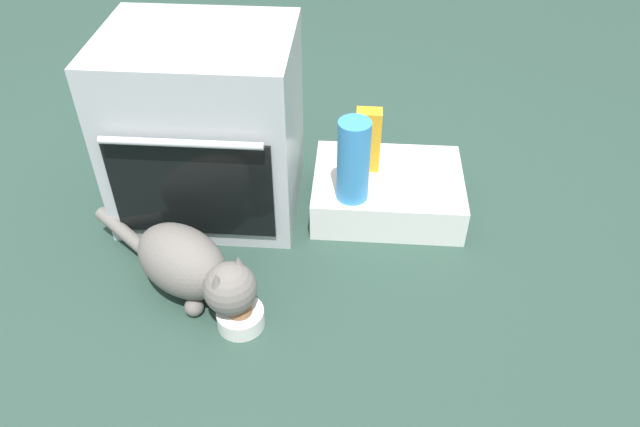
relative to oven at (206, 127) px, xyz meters
The scene contains 7 objects.
ground 0.55m from the oven, 80.48° to the right, with size 8.00×8.00×0.00m, color #284238.
oven is the anchor object (origin of this frame).
pantry_cabinet 0.70m from the oven, ahead, with size 0.54×0.41×0.14m, color white.
food_bowl 0.69m from the oven, 71.32° to the right, with size 0.15×0.15×0.09m.
cat 0.52m from the oven, 86.23° to the right, with size 0.63×0.46×0.24m.
juice_carton 0.57m from the oven, ahead, with size 0.09×0.06×0.24m, color orange.
water_bottle 0.53m from the oven, 12.84° to the right, with size 0.11×0.11×0.30m, color #388CD1.
Camera 1 is at (0.46, -1.36, 1.48)m, focal length 34.51 mm.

